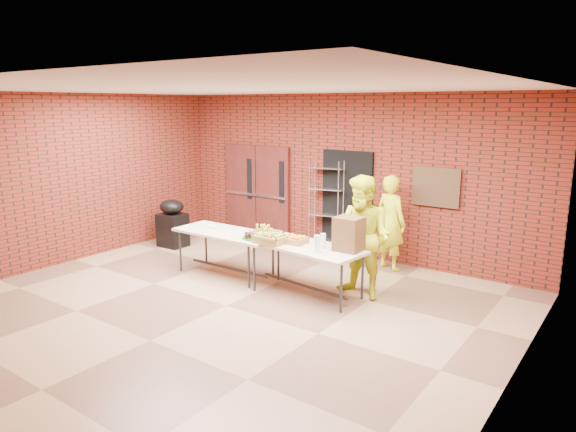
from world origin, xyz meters
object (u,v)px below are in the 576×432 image
object	(u,v)px
volunteer_man	(363,237)
wire_rack	(326,207)
table_left	(228,235)
table_right	(304,249)
coffee_dispenser	(349,234)
covered_grill	(172,223)
volunteer_woman	(391,223)

from	to	relation	value
volunteer_man	wire_rack	bearing A→B (deg)	142.72
table_left	table_right	size ratio (longest dim) A/B	0.95
table_left	coffee_dispenser	world-z (taller)	coffee_dispenser
covered_grill	volunteer_man	bearing A→B (deg)	-5.13
table_left	covered_grill	world-z (taller)	covered_grill
wire_rack	volunteer_woman	world-z (taller)	wire_rack
volunteer_woman	volunteer_man	distance (m)	1.57
table_right	volunteer_man	xyz separation A→B (m)	(0.82, 0.43, 0.22)
coffee_dispenser	covered_grill	world-z (taller)	coffee_dispenser
table_right	covered_grill	xyz separation A→B (m)	(-3.86, 0.70, -0.23)
wire_rack	coffee_dispenser	xyz separation A→B (m)	(1.68, -2.06, 0.12)
table_right	covered_grill	size ratio (longest dim) A/B	2.01
covered_grill	volunteer_man	xyz separation A→B (m)	(4.68, -0.26, 0.46)
table_right	volunteer_man	bearing A→B (deg)	34.83
coffee_dispenser	covered_grill	bearing A→B (deg)	173.02
coffee_dispenser	wire_rack	bearing A→B (deg)	129.11
table_left	coffee_dispenser	size ratio (longest dim) A/B	3.77
table_left	volunteer_man	xyz separation A→B (m)	(2.41, 0.48, 0.23)
coffee_dispenser	volunteer_woman	world-z (taller)	volunteer_woman
volunteer_woman	wire_rack	bearing A→B (deg)	10.12
wire_rack	volunteer_man	bearing A→B (deg)	-57.74
wire_rack	coffee_dispenser	distance (m)	2.66
wire_rack	table_right	world-z (taller)	wire_rack
wire_rack	table_left	bearing A→B (deg)	-118.54
coffee_dispenser	volunteer_man	world-z (taller)	volunteer_man
table_left	volunteer_man	world-z (taller)	volunteer_man
coffee_dispenser	table_left	bearing A→B (deg)	-175.48
wire_rack	coffee_dispenser	bearing A→B (deg)	-63.69
volunteer_woman	volunteer_man	bearing A→B (deg)	117.57
wire_rack	covered_grill	size ratio (longest dim) A/B	1.87
table_right	volunteer_woman	xyz separation A→B (m)	(0.56, 1.98, 0.14)
wire_rack	coffee_dispenser	size ratio (longest dim) A/B	3.66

